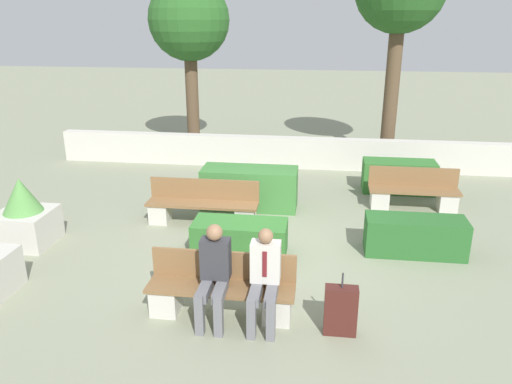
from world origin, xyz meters
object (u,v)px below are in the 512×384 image
at_px(person_seated_woman, 214,271).
at_px(suitcase, 341,310).
at_px(planter_corner_right, 24,216).
at_px(tree_leftmost, 189,22).
at_px(person_seated_man, 264,275).
at_px(bench_left_side, 203,207).
at_px(bench_front, 221,292).
at_px(bench_right_side, 413,194).

xyz_separation_m(person_seated_woman, suitcase, (1.62, -0.10, -0.39)).
distance_m(person_seated_woman, planter_corner_right, 4.18).
height_order(person_seated_woman, tree_leftmost, tree_leftmost).
xyz_separation_m(person_seated_man, suitcase, (0.97, -0.10, -0.37)).
distance_m(planter_corner_right, suitcase, 5.70).
height_order(suitcase, tree_leftmost, tree_leftmost).
xyz_separation_m(bench_left_side, tree_leftmost, (-1.56, 5.47, 3.28)).
height_order(bench_front, tree_leftmost, tree_leftmost).
bearing_deg(suitcase, planter_corner_right, 160.04).
bearing_deg(suitcase, person_seated_woman, 176.50).
bearing_deg(bench_right_side, tree_leftmost, 132.20).
xyz_separation_m(person_seated_man, tree_leftmost, (-3.11, 8.62, 2.90)).
height_order(bench_front, bench_left_side, same).
height_order(bench_front, suitcase, suitcase).
bearing_deg(bench_left_side, bench_right_side, 24.82).
xyz_separation_m(bench_left_side, suitcase, (2.52, -3.24, -0.00)).
relative_size(bench_left_side, bench_right_side, 1.17).
relative_size(bench_left_side, person_seated_man, 1.65).
xyz_separation_m(bench_left_side, person_seated_woman, (0.90, -3.14, 0.39)).
distance_m(person_seated_man, person_seated_woman, 0.65).
height_order(person_seated_man, person_seated_woman, person_seated_woman).
relative_size(planter_corner_right, suitcase, 1.41).
bearing_deg(person_seated_woman, bench_front, 66.82).
bearing_deg(planter_corner_right, person_seated_man, -22.85).
xyz_separation_m(bench_left_side, bench_right_side, (4.13, 1.33, -0.01)).
bearing_deg(bench_left_side, bench_front, -65.31).
xyz_separation_m(planter_corner_right, tree_leftmost, (1.28, 6.77, 3.09)).
distance_m(bench_right_side, tree_leftmost, 7.76).
height_order(bench_left_side, planter_corner_right, planter_corner_right).
distance_m(person_seated_woman, suitcase, 1.67).
bearing_deg(person_seated_man, tree_leftmost, 109.82).
relative_size(person_seated_woman, suitcase, 1.54).
bearing_deg(bench_front, tree_leftmost, 106.53).
relative_size(bench_front, person_seated_man, 1.52).
relative_size(planter_corner_right, tree_leftmost, 0.25).
bearing_deg(suitcase, bench_right_side, 70.60).
bearing_deg(tree_leftmost, bench_front, -73.47).
distance_m(bench_front, person_seated_woman, 0.42).
distance_m(person_seated_man, tree_leftmost, 9.61).
height_order(person_seated_man, suitcase, person_seated_man).
height_order(bench_right_side, suitcase, suitcase).
relative_size(person_seated_man, planter_corner_right, 1.07).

